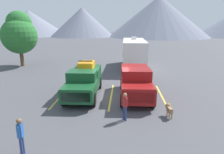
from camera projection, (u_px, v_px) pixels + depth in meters
name	position (u px, v px, depth m)	size (l,w,h in m)	color
ground_plane	(111.00, 96.00, 15.11)	(240.00, 240.00, 0.00)	#47474C
pickup_truck_a	(84.00, 80.00, 15.03)	(2.26, 5.62, 2.48)	#144723
pickup_truck_b	(136.00, 82.00, 14.72)	(2.27, 5.49, 2.18)	maroon
lot_stripe_a	(62.00, 95.00, 15.27)	(0.12, 5.50, 0.01)	gold
lot_stripe_b	(111.00, 96.00, 15.06)	(0.12, 5.50, 0.01)	gold
lot_stripe_c	(162.00, 97.00, 14.85)	(0.12, 5.50, 0.01)	gold
camper_trailer_a	(134.00, 52.00, 24.26)	(2.64, 9.07, 3.63)	white
person_a	(125.00, 105.00, 11.08)	(0.29, 0.30, 1.59)	navy
person_b	(21.00, 134.00, 8.10)	(0.22, 0.36, 1.61)	navy
dog	(169.00, 108.00, 11.65)	(0.33, 0.86, 0.74)	olive
tree_a	(19.00, 33.00, 24.87)	(4.32, 4.32, 6.76)	brown
mountain_ridge	(144.00, 20.00, 83.62)	(126.18, 41.49, 15.93)	slate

